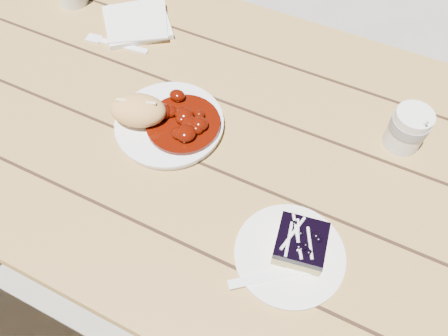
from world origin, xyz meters
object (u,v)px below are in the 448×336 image
at_px(dessert_plate, 289,255).
at_px(picnic_table, 281,202).
at_px(bread_roll, 138,110).
at_px(main_plate, 170,125).
at_px(coffee_cup, 408,129).
at_px(blueberry_cake, 301,243).

bearing_deg(dessert_plate, picnic_table, 110.66).
relative_size(picnic_table, bread_roll, 17.92).
xyz_separation_m(main_plate, coffee_cup, (0.43, 0.17, 0.04)).
bearing_deg(main_plate, bread_roll, -160.02).
height_order(picnic_table, bread_roll, bread_roll).
distance_m(bread_roll, coffee_cup, 0.52).
distance_m(main_plate, coffee_cup, 0.46).
bearing_deg(dessert_plate, bread_roll, 160.57).
height_order(blueberry_cake, coffee_cup, coffee_cup).
distance_m(bread_roll, dessert_plate, 0.40).
xyz_separation_m(bread_roll, blueberry_cake, (0.38, -0.12, -0.01)).
relative_size(main_plate, bread_roll, 1.91).
bearing_deg(bread_roll, coffee_cup, 21.00).
bearing_deg(blueberry_cake, coffee_cup, 61.72).
distance_m(dessert_plate, blueberry_cake, 0.03).
bearing_deg(bread_roll, picnic_table, 9.05).
height_order(picnic_table, blueberry_cake, blueberry_cake).
bearing_deg(main_plate, picnic_table, 6.54).
height_order(main_plate, blueberry_cake, blueberry_cake).
bearing_deg(coffee_cup, bread_roll, -159.00).
xyz_separation_m(main_plate, blueberry_cake, (0.33, -0.14, 0.02)).
height_order(bread_roll, blueberry_cake, bread_roll).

